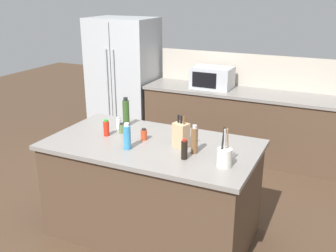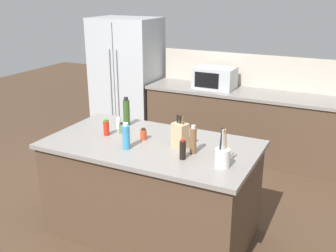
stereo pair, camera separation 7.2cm
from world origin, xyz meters
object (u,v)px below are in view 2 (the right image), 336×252
at_px(utensil_crock, 222,157).
at_px(salt_shaker, 119,123).
at_px(dish_soap_bottle, 126,137).
at_px(microwave, 215,78).
at_px(pepper_grinder, 193,140).
at_px(soy_sauce_bottle, 183,150).
at_px(spice_jar_paprika, 143,134).
at_px(spice_jar_oregano, 121,128).
at_px(knife_block, 180,135).
at_px(hot_sauce_bottle, 106,128).
at_px(olive_oil_bottle, 126,112).
at_px(refrigerator, 127,78).

relative_size(utensil_crock, salt_shaker, 2.81).
distance_m(dish_soap_bottle, salt_shaker, 0.55).
xyz_separation_m(microwave, utensil_crock, (0.93, -2.40, -0.07)).
distance_m(pepper_grinder, soy_sauce_bottle, 0.16).
relative_size(spice_jar_paprika, spice_jar_oregano, 1.06).
bearing_deg(pepper_grinder, knife_block, 154.20).
xyz_separation_m(hot_sauce_bottle, spice_jar_paprika, (0.37, 0.06, -0.02)).
bearing_deg(knife_block, pepper_grinder, -6.61).
bearing_deg(knife_block, soy_sauce_bottle, -41.58).
bearing_deg(knife_block, spice_jar_paprika, -163.32).
relative_size(olive_oil_bottle, spice_jar_oregano, 2.88).
height_order(microwave, hot_sauce_bottle, microwave).
xyz_separation_m(microwave, salt_shaker, (-0.30, -1.99, -0.10)).
height_order(microwave, olive_oil_bottle, olive_oil_bottle).
distance_m(knife_block, soy_sauce_bottle, 0.26).
xyz_separation_m(refrigerator, knife_block, (1.93, -2.23, 0.13)).
distance_m(spice_jar_oregano, dish_soap_bottle, 0.41).
distance_m(pepper_grinder, spice_jar_oregano, 0.83).
height_order(spice_jar_paprika, dish_soap_bottle, dish_soap_bottle).
relative_size(refrigerator, hot_sauce_bottle, 11.65).
height_order(pepper_grinder, spice_jar_oregano, pepper_grinder).
distance_m(knife_block, dish_soap_bottle, 0.47).
height_order(microwave, soy_sauce_bottle, microwave).
height_order(knife_block, soy_sauce_bottle, knife_block).
bearing_deg(hot_sauce_bottle, dish_soap_bottle, -29.97).
distance_m(hot_sauce_bottle, soy_sauce_bottle, 0.90).
relative_size(pepper_grinder, soy_sauce_bottle, 1.44).
height_order(utensil_crock, dish_soap_bottle, utensil_crock).
xyz_separation_m(microwave, spice_jar_paprika, (0.08, -2.16, -0.10)).
relative_size(refrigerator, dish_soap_bottle, 7.80).
xyz_separation_m(spice_jar_oregano, dish_soap_bottle, (0.26, -0.32, 0.06)).
distance_m(knife_block, pepper_grinder, 0.17).
bearing_deg(microwave, salt_shaker, -98.45).
xyz_separation_m(refrigerator, salt_shaker, (1.17, -2.04, 0.07)).
relative_size(olive_oil_bottle, dish_soap_bottle, 1.25).
height_order(olive_oil_bottle, dish_soap_bottle, olive_oil_bottle).
bearing_deg(soy_sauce_bottle, olive_oil_bottle, 149.02).
bearing_deg(knife_block, spice_jar_oregano, -167.62).
xyz_separation_m(knife_block, utensil_crock, (0.47, -0.23, -0.03)).
bearing_deg(pepper_grinder, utensil_crock, -26.09).
height_order(olive_oil_bottle, soy_sauce_bottle, olive_oil_bottle).
distance_m(refrigerator, hot_sauce_bottle, 2.55).
xyz_separation_m(spice_jar_oregano, salt_shaker, (-0.10, 0.10, 0.01)).
relative_size(hot_sauce_bottle, olive_oil_bottle, 0.54).
xyz_separation_m(utensil_crock, spice_jar_oregano, (-1.13, 0.31, -0.03)).
distance_m(utensil_crock, dish_soap_bottle, 0.87).
bearing_deg(pepper_grinder, dish_soap_bottle, -163.49).
relative_size(soy_sauce_bottle, salt_shaker, 1.53).
relative_size(spice_jar_paprika, salt_shaker, 0.96).
height_order(refrigerator, spice_jar_paprika, refrigerator).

